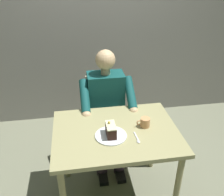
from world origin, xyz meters
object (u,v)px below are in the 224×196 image
at_px(dining_table, 116,140).
at_px(chair, 105,113).
at_px(cake_slice, 111,130).
at_px(coffee_cup, 145,122).
at_px(seated_person, 107,110).
at_px(dessert_spoon, 137,139).

bearing_deg(dining_table, chair, -90.00).
bearing_deg(cake_slice, coffee_cup, -164.12).
xyz_separation_m(seated_person, dessert_spoon, (-0.15, 0.65, 0.11)).
bearing_deg(dessert_spoon, dining_table, -44.21).
bearing_deg(cake_slice, dining_table, -127.92).
bearing_deg(cake_slice, chair, -93.90).
height_order(coffee_cup, dessert_spoon, coffee_cup).
distance_m(coffee_cup, dessert_spoon, 0.19).
bearing_deg(chair, dessert_spoon, 99.98).
relative_size(chair, coffee_cup, 7.98).
bearing_deg(coffee_cup, seated_person, -63.23).
relative_size(dining_table, cake_slice, 7.16).
bearing_deg(seated_person, dessert_spoon, 102.55).
distance_m(cake_slice, coffee_cup, 0.31).
relative_size(coffee_cup, dessert_spoon, 0.79).
height_order(chair, coffee_cup, chair).
height_order(seated_person, cake_slice, seated_person).
relative_size(chair, seated_person, 0.72).
relative_size(dining_table, coffee_cup, 8.96).
distance_m(seated_person, cake_slice, 0.60).
relative_size(dining_table, chair, 1.12).
relative_size(seated_person, coffee_cup, 11.02).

